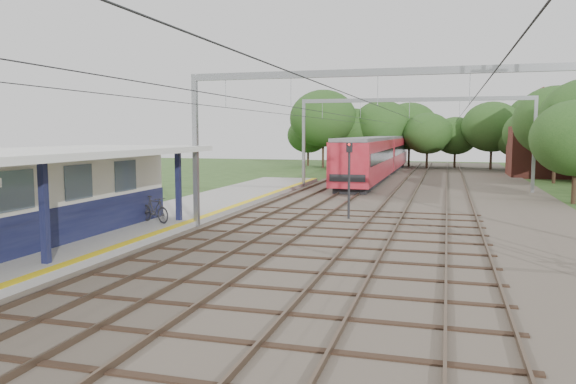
% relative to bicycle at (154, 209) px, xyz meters
% --- Properties ---
extents(ground, '(160.00, 160.00, 0.00)m').
position_rel_bicycle_xyz_m(ground, '(6.63, -14.05, -0.95)').
color(ground, '#2D4C1E').
rests_on(ground, ground).
extents(ballast_bed, '(18.00, 90.00, 0.10)m').
position_rel_bicycle_xyz_m(ballast_bed, '(10.63, 15.95, -0.90)').
color(ballast_bed, '#473D33').
rests_on(ballast_bed, ground).
extents(platform, '(5.00, 52.00, 0.35)m').
position_rel_bicycle_xyz_m(platform, '(-0.87, -0.05, -0.77)').
color(platform, gray).
rests_on(platform, ground).
extents(yellow_stripe, '(0.45, 52.00, 0.01)m').
position_rel_bicycle_xyz_m(yellow_stripe, '(1.38, -0.05, -0.59)').
color(yellow_stripe, yellow).
rests_on(yellow_stripe, platform).
extents(rail_tracks, '(11.80, 88.00, 0.15)m').
position_rel_bicycle_xyz_m(rail_tracks, '(8.13, 15.95, -0.77)').
color(rail_tracks, brown).
rests_on(rail_tracks, ballast_bed).
extents(catenary_system, '(17.22, 88.00, 7.00)m').
position_rel_bicycle_xyz_m(catenary_system, '(10.02, 11.23, 4.56)').
color(catenary_system, gray).
rests_on(catenary_system, ground).
extents(tree_band, '(31.72, 30.88, 8.82)m').
position_rel_bicycle_xyz_m(tree_band, '(10.48, 43.07, 3.97)').
color(tree_band, '#382619').
rests_on(tree_band, ground).
extents(house_far, '(8.00, 6.12, 8.66)m').
position_rel_bicycle_xyz_m(house_far, '(22.63, 37.95, 2.29)').
color(house_far, brown).
rests_on(house_far, ground).
extents(bicycle, '(2.05, 1.33, 1.20)m').
position_rel_bicycle_xyz_m(bicycle, '(0.00, 0.00, 0.00)').
color(bicycle, black).
rests_on(bicycle, platform).
extents(train, '(2.96, 36.83, 3.88)m').
position_rel_bicycle_xyz_m(train, '(6.13, 33.78, 1.22)').
color(train, black).
rests_on(train, ballast_bed).
extents(signal_post, '(0.31, 0.28, 3.90)m').
position_rel_bicycle_xyz_m(signal_post, '(7.98, 5.10, 1.42)').
color(signal_post, black).
rests_on(signal_post, ground).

